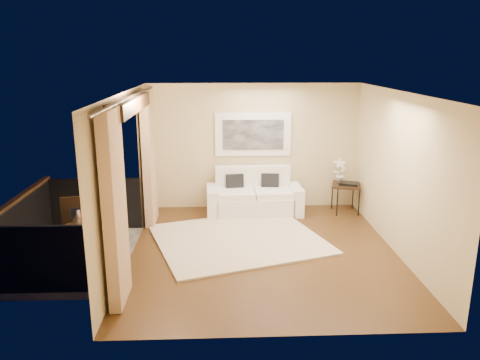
{
  "coord_description": "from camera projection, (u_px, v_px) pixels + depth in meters",
  "views": [
    {
      "loc": [
        -0.72,
        -7.41,
        3.27
      ],
      "look_at": [
        -0.37,
        0.86,
        1.05
      ],
      "focal_mm": 35.0,
      "sensor_mm": 36.0,
      "label": 1
    }
  ],
  "objects": [
    {
      "name": "floor",
      "position": [
        264.0,
        252.0,
        8.02
      ],
      "size": [
        5.0,
        5.0,
        0.0
      ],
      "primitive_type": "plane",
      "color": "#503317",
      "rests_on": "ground"
    },
    {
      "name": "balcony",
      "position": [
        68.0,
        245.0,
        7.84
      ],
      "size": [
        1.81,
        2.6,
        1.17
      ],
      "color": "#605B56",
      "rests_on": "ground"
    },
    {
      "name": "tray",
      "position": [
        349.0,
        184.0,
        9.83
      ],
      "size": [
        0.45,
        0.4,
        0.05
      ],
      "primitive_type": "cube",
      "rotation": [
        0.0,
        0.0,
        -0.36
      ],
      "color": "black",
      "rests_on": "side_table"
    },
    {
      "name": "glass_a",
      "position": [
        95.0,
        221.0,
        7.37
      ],
      "size": [
        0.06,
        0.06,
        0.12
      ],
      "primitive_type": "cylinder",
      "color": "silver",
      "rests_on": "bistro_table"
    },
    {
      "name": "side_table",
      "position": [
        346.0,
        187.0,
        9.89
      ],
      "size": [
        0.71,
        0.71,
        0.62
      ],
      "rotation": [
        0.0,
        0.0,
        -0.29
      ],
      "color": "black",
      "rests_on": "floor"
    },
    {
      "name": "curtains",
      "position": [
        135.0,
        178.0,
        7.59
      ],
      "size": [
        0.16,
        4.8,
        2.64
      ],
      "color": "tan",
      "rests_on": "ground"
    },
    {
      "name": "balcony_chair_far",
      "position": [
        101.0,
        228.0,
        7.76
      ],
      "size": [
        0.39,
        0.39,
        0.86
      ],
      "rotation": [
        0.0,
        0.0,
        3.19
      ],
      "color": "black",
      "rests_on": "balcony"
    },
    {
      "name": "room_shell",
      "position": [
        130.0,
        105.0,
        7.28
      ],
      "size": [
        5.0,
        6.4,
        5.0
      ],
      "color": "white",
      "rests_on": "ground"
    },
    {
      "name": "balcony_chair_near",
      "position": [
        75.0,
        222.0,
        7.81
      ],
      "size": [
        0.5,
        0.5,
        0.98
      ],
      "rotation": [
        0.0,
        0.0,
        0.19
      ],
      "color": "black",
      "rests_on": "balcony"
    },
    {
      "name": "vase",
      "position": [
        84.0,
        221.0,
        7.27
      ],
      "size": [
        0.04,
        0.04,
        0.18
      ],
      "primitive_type": "cylinder",
      "color": "silver",
      "rests_on": "bistro_table"
    },
    {
      "name": "candle",
      "position": [
        92.0,
        217.0,
        7.6
      ],
      "size": [
        0.06,
        0.06,
        0.07
      ],
      "primitive_type": "cylinder",
      "color": "red",
      "rests_on": "bistro_table"
    },
    {
      "name": "rug",
      "position": [
        238.0,
        239.0,
        8.53
      ],
      "size": [
        3.5,
        3.26,
        0.04
      ],
      "primitive_type": "cube",
      "rotation": [
        0.0,
        0.0,
        0.32
      ],
      "color": "beige",
      "rests_on": "floor"
    },
    {
      "name": "glass_b",
      "position": [
        96.0,
        217.0,
        7.53
      ],
      "size": [
        0.06,
        0.06,
        0.12
      ],
      "primitive_type": "cylinder",
      "color": "silver",
      "rests_on": "bistro_table"
    },
    {
      "name": "orchid",
      "position": [
        340.0,
        170.0,
        9.96
      ],
      "size": [
        0.29,
        0.21,
        0.53
      ],
      "primitive_type": "imported",
      "rotation": [
        0.0,
        0.0,
        0.07
      ],
      "color": "white",
      "rests_on": "side_table"
    },
    {
      "name": "bistro_table",
      "position": [
        88.0,
        227.0,
        7.53
      ],
      "size": [
        0.69,
        0.69,
        0.68
      ],
      "rotation": [
        0.0,
        0.0,
        -0.23
      ],
      "color": "black",
      "rests_on": "balcony"
    },
    {
      "name": "ice_bucket",
      "position": [
        76.0,
        215.0,
        7.53
      ],
      "size": [
        0.18,
        0.18,
        0.2
      ],
      "primitive_type": "cylinder",
      "color": "white",
      "rests_on": "bistro_table"
    },
    {
      "name": "artwork",
      "position": [
        253.0,
        135.0,
        9.98
      ],
      "size": [
        1.62,
        0.07,
        0.92
      ],
      "color": "white",
      "rests_on": "room_shell"
    },
    {
      "name": "sofa",
      "position": [
        254.0,
        197.0,
        9.95
      ],
      "size": [
        2.02,
        0.92,
        0.96
      ],
      "rotation": [
        0.0,
        0.0,
        0.03
      ],
      "color": "white",
      "rests_on": "floor"
    }
  ]
}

